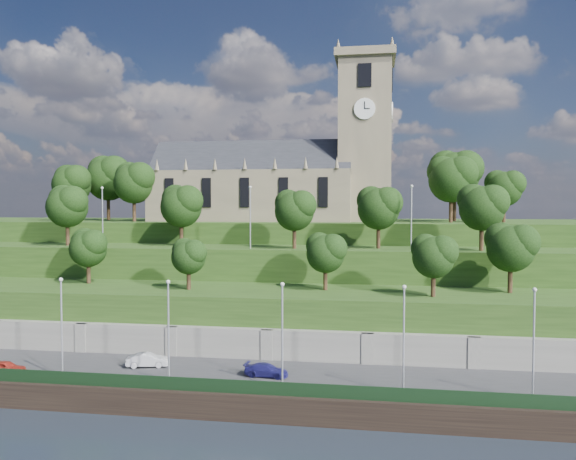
% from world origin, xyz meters
% --- Properties ---
extents(ground, '(320.00, 320.00, 0.00)m').
position_xyz_m(ground, '(0.00, 0.00, 0.00)').
color(ground, black).
rests_on(ground, ground).
extents(promenade, '(160.00, 12.00, 2.00)m').
position_xyz_m(promenade, '(0.00, 6.00, 1.00)').
color(promenade, '#2D2D30').
rests_on(promenade, ground).
extents(quay_wall, '(160.00, 0.50, 2.20)m').
position_xyz_m(quay_wall, '(0.00, -0.05, 1.10)').
color(quay_wall, black).
rests_on(quay_wall, ground).
extents(fence, '(160.00, 0.10, 1.20)m').
position_xyz_m(fence, '(0.00, 0.60, 2.60)').
color(fence, black).
rests_on(fence, promenade).
extents(retaining_wall, '(160.00, 2.10, 5.00)m').
position_xyz_m(retaining_wall, '(0.00, 11.97, 2.50)').
color(retaining_wall, slate).
rests_on(retaining_wall, ground).
extents(embankment_lower, '(160.00, 12.00, 8.00)m').
position_xyz_m(embankment_lower, '(0.00, 18.00, 4.00)').
color(embankment_lower, '#223D14').
rests_on(embankment_lower, ground).
extents(embankment_upper, '(160.00, 10.00, 12.00)m').
position_xyz_m(embankment_upper, '(0.00, 29.00, 6.00)').
color(embankment_upper, '#223D14').
rests_on(embankment_upper, ground).
extents(hilltop, '(160.00, 32.00, 15.00)m').
position_xyz_m(hilltop, '(0.00, 50.00, 7.50)').
color(hilltop, '#223D14').
rests_on(hilltop, ground).
extents(church, '(38.60, 12.35, 27.60)m').
position_xyz_m(church, '(0.79, 45.98, 22.52)').
color(church, '#6B604B').
rests_on(church, hilltop).
extents(trees_lower, '(66.02, 8.78, 7.61)m').
position_xyz_m(trees_lower, '(3.54, 18.23, 12.59)').
color(trees_lower, '#311F13').
rests_on(trees_lower, embankment_lower).
extents(trees_upper, '(60.65, 8.54, 8.40)m').
position_xyz_m(trees_upper, '(1.73, 28.28, 17.52)').
color(trees_upper, '#311F13').
rests_on(trees_upper, embankment_upper).
extents(trees_hilltop, '(74.42, 17.01, 11.49)m').
position_xyz_m(trees_hilltop, '(-0.46, 45.33, 22.02)').
color(trees_hilltop, '#311F13').
rests_on(trees_hilltop, hilltop).
extents(lamp_posts_promenade, '(60.36, 0.36, 9.04)m').
position_xyz_m(lamp_posts_promenade, '(-2.00, 2.50, 7.15)').
color(lamp_posts_promenade, '#B2B2B7').
rests_on(lamp_posts_promenade, promenade).
extents(lamp_posts_upper, '(40.36, 0.36, 7.99)m').
position_xyz_m(lamp_posts_upper, '(0.00, 26.00, 16.61)').
color(lamp_posts_upper, '#B2B2B7').
rests_on(lamp_posts_upper, embankment_upper).
extents(car_left, '(3.69, 1.61, 1.24)m').
position_xyz_m(car_left, '(-17.78, 2.67, 2.62)').
color(car_left, maroon).
rests_on(car_left, promenade).
extents(car_middle, '(4.16, 2.30, 1.30)m').
position_xyz_m(car_middle, '(-5.85, 6.98, 2.65)').
color(car_middle, '#A6A5A9').
rests_on(car_middle, promenade).
extents(car_right, '(4.14, 2.01, 1.16)m').
position_xyz_m(car_right, '(6.00, 5.71, 2.58)').
color(car_right, navy).
rests_on(car_right, promenade).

